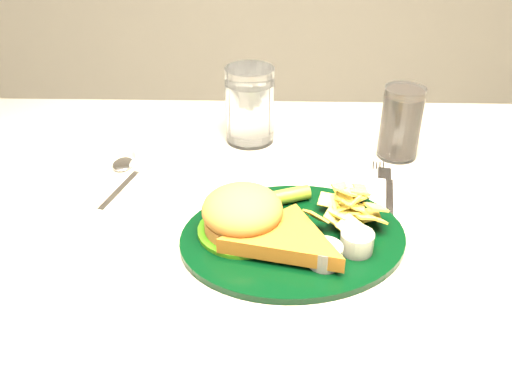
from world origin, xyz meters
TOP-DOWN VIEW (x-y plane):
  - table at (0.00, 0.00)m, footprint 1.20×0.80m
  - dinner_plate at (0.05, -0.08)m, footprint 0.35×0.31m
  - water_glass at (-0.02, 0.22)m, footprint 0.10×0.10m
  - cola_glass at (0.23, 0.17)m, footprint 0.07×0.07m
  - fork_napkin at (0.19, 0.03)m, footprint 0.14×0.17m
  - spoon at (-0.22, 0.04)m, footprint 0.08×0.16m
  - ramekin at (-0.19, 0.15)m, footprint 0.05×0.05m
  - wrapped_straw at (0.03, 0.18)m, footprint 0.17×0.15m

SIDE VIEW (x-z plane):
  - table at x=0.00m, z-range 0.00..0.75m
  - wrapped_straw at x=0.03m, z-range 0.75..0.76m
  - spoon at x=-0.22m, z-range 0.75..0.76m
  - fork_napkin at x=0.19m, z-range 0.75..0.76m
  - ramekin at x=-0.19m, z-range 0.75..0.78m
  - dinner_plate at x=0.05m, z-range 0.75..0.82m
  - cola_glass at x=0.23m, z-range 0.75..0.87m
  - water_glass at x=-0.02m, z-range 0.75..0.88m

